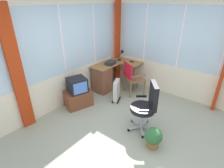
# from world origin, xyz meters

# --- Properties ---
(ground) EXTENTS (5.18, 4.95, 0.06)m
(ground) POSITION_xyz_m (0.00, 0.00, -0.03)
(ground) COLOR gray
(north_window_panel) EXTENTS (4.18, 0.07, 2.55)m
(north_window_panel) POSITION_xyz_m (0.00, 2.01, 1.27)
(north_window_panel) COLOR beige
(north_window_panel) RESTS_ON ground
(east_window_panel) EXTENTS (0.07, 3.95, 2.55)m
(east_window_panel) POSITION_xyz_m (2.12, 0.00, 1.28)
(east_window_panel) COLOR beige
(east_window_panel) RESTS_ON ground
(curtain_north_left) EXTENTS (0.25, 0.09, 2.45)m
(curtain_north_left) POSITION_xyz_m (-1.15, 1.93, 1.23)
(curtain_north_left) COLOR #B43412
(curtain_north_left) RESTS_ON ground
(curtain_corner) EXTENTS (0.25, 0.09, 2.45)m
(curtain_corner) POSITION_xyz_m (1.99, 1.88, 1.23)
(curtain_corner) COLOR #B43412
(curtain_corner) RESTS_ON ground
(desk) EXTENTS (1.31, 0.99, 0.77)m
(desk) POSITION_xyz_m (1.07, 1.68, 0.42)
(desk) COLOR olive
(desk) RESTS_ON ground
(desk_lamp) EXTENTS (0.23, 0.20, 0.32)m
(desk_lamp) POSITION_xyz_m (1.84, 1.60, 0.97)
(desk_lamp) COLOR black
(desk_lamp) RESTS_ON desk
(tv_remote) EXTENTS (0.08, 0.16, 0.02)m
(tv_remote) POSITION_xyz_m (1.88, 1.25, 0.78)
(tv_remote) COLOR black
(tv_remote) RESTS_ON desk
(paper_tray) EXTENTS (0.34, 0.28, 0.09)m
(paper_tray) POSITION_xyz_m (1.31, 1.63, 0.81)
(paper_tray) COLOR #22292D
(paper_tray) RESTS_ON desk
(wooden_armchair) EXTENTS (0.66, 0.66, 0.95)m
(wooden_armchair) POSITION_xyz_m (1.39, 0.98, 0.60)
(wooden_armchair) COLOR brown
(wooden_armchair) RESTS_ON ground
(office_chair) EXTENTS (0.61, 0.60, 1.06)m
(office_chair) POSITION_xyz_m (0.29, -0.12, 0.61)
(office_chair) COLOR #B7B7BF
(office_chair) RESTS_ON ground
(tv_on_stand) EXTENTS (0.75, 0.62, 0.76)m
(tv_on_stand) POSITION_xyz_m (0.04, 1.66, 0.34)
(tv_on_stand) COLOR brown
(tv_on_stand) RESTS_ON ground
(space_heater) EXTENTS (0.41, 0.30, 0.60)m
(space_heater) POSITION_xyz_m (0.86, 1.05, 0.30)
(space_heater) COLOR silver
(space_heater) RESTS_ON ground
(potted_plant) EXTENTS (0.32, 0.32, 0.41)m
(potted_plant) POSITION_xyz_m (-0.06, -0.48, 0.22)
(potted_plant) COLOR #966231
(potted_plant) RESTS_ON ground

